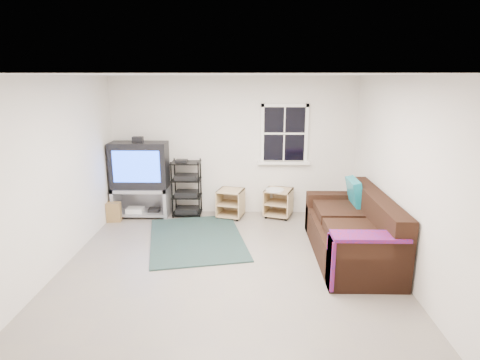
{
  "coord_description": "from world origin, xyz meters",
  "views": [
    {
      "loc": [
        0.28,
        -5.19,
        2.57
      ],
      "look_at": [
        0.16,
        0.4,
        1.13
      ],
      "focal_mm": 30.0,
      "sensor_mm": 36.0,
      "label": 1
    }
  ],
  "objects_px": {
    "tv_unit": "(140,173)",
    "side_table_left": "(231,202)",
    "av_rack": "(187,192)",
    "sofa": "(353,233)",
    "side_table_right": "(278,200)"
  },
  "relations": [
    {
      "from": "tv_unit",
      "to": "side_table_left",
      "type": "distance_m",
      "value": 1.78
    },
    {
      "from": "tv_unit",
      "to": "side_table_left",
      "type": "bearing_deg",
      "value": -0.15
    },
    {
      "from": "tv_unit",
      "to": "side_table_left",
      "type": "height_order",
      "value": "tv_unit"
    },
    {
      "from": "av_rack",
      "to": "sofa",
      "type": "height_order",
      "value": "av_rack"
    },
    {
      "from": "tv_unit",
      "to": "side_table_left",
      "type": "relative_size",
      "value": 2.77
    },
    {
      "from": "tv_unit",
      "to": "av_rack",
      "type": "bearing_deg",
      "value": 4.36
    },
    {
      "from": "side_table_right",
      "to": "tv_unit",
      "type": "bearing_deg",
      "value": -179.0
    },
    {
      "from": "av_rack",
      "to": "side_table_right",
      "type": "xyz_separation_m",
      "value": [
        1.74,
        -0.02,
        -0.16
      ]
    },
    {
      "from": "side_table_left",
      "to": "av_rack",
      "type": "bearing_deg",
      "value": 175.3
    },
    {
      "from": "tv_unit",
      "to": "av_rack",
      "type": "xyz_separation_m",
      "value": [
        0.85,
        0.06,
        -0.37
      ]
    },
    {
      "from": "tv_unit",
      "to": "av_rack",
      "type": "height_order",
      "value": "tv_unit"
    },
    {
      "from": "tv_unit",
      "to": "side_table_right",
      "type": "bearing_deg",
      "value": 1.0
    },
    {
      "from": "tv_unit",
      "to": "sofa",
      "type": "height_order",
      "value": "tv_unit"
    },
    {
      "from": "sofa",
      "to": "tv_unit",
      "type": "bearing_deg",
      "value": 154.54
    },
    {
      "from": "tv_unit",
      "to": "av_rack",
      "type": "relative_size",
      "value": 1.41
    }
  ]
}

